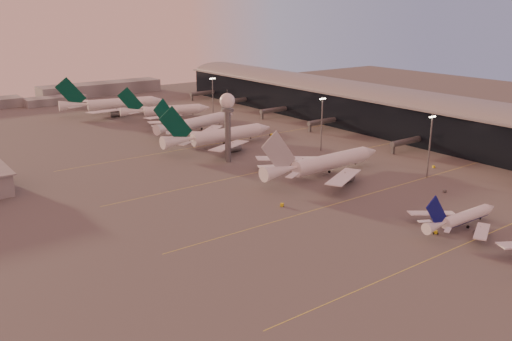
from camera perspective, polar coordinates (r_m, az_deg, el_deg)
ground at (r=151.13m, az=21.91°, el=-9.56°), size 700.00×700.00×0.00m
taxiway_markings at (r=203.81m, az=13.13°, el=-1.90°), size 180.00×185.25×0.02m
terminal at (r=292.99m, az=15.22°, el=5.78°), size 57.00×362.00×23.04m
radar_tower at (r=228.70m, az=-3.02°, el=5.99°), size 6.40×6.40×31.10m
mast_b at (r=218.63m, az=17.85°, el=2.74°), size 3.60×0.56×25.00m
mast_c at (r=250.08m, az=6.94°, el=5.15°), size 3.60×0.56×25.00m
mast_d at (r=319.13m, az=-4.57°, el=7.78°), size 3.60×0.56×25.00m
distant_horizon at (r=415.14m, az=-19.34°, el=7.63°), size 165.00×37.50×9.00m
narrowbody_mid at (r=174.52m, az=20.80°, el=-4.89°), size 34.15×27.26×13.34m
widebody_white at (r=215.11m, az=7.19°, el=0.45°), size 61.30×49.12×21.57m
greentail_a at (r=258.16m, az=-3.81°, el=3.38°), size 61.24×49.50×22.26m
greentail_b at (r=290.27m, az=-6.17°, el=4.79°), size 56.48×45.06×20.91m
greentail_c at (r=328.28m, az=-9.41°, el=6.04°), size 53.11×42.31×19.77m
greentail_d at (r=351.91m, az=-14.74°, el=6.56°), size 64.67×51.70×23.78m
gsv_tug_mid at (r=168.77m, az=18.37°, el=-6.20°), size 3.66×3.63×0.92m
gsv_truck_b at (r=206.30m, az=19.34°, el=-1.91°), size 5.26×3.04×2.00m
gsv_truck_c at (r=181.75m, az=2.80°, el=-3.41°), size 5.70×4.72×2.23m
gsv_catering_b at (r=235.70m, az=18.26°, el=0.69°), size 4.73×3.18×3.57m
gsv_tug_far at (r=229.96m, az=4.27°, el=0.79°), size 2.96×3.79×0.95m
gsv_tug_hangar at (r=279.44m, az=1.68°, el=3.76°), size 4.36×3.03×1.15m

